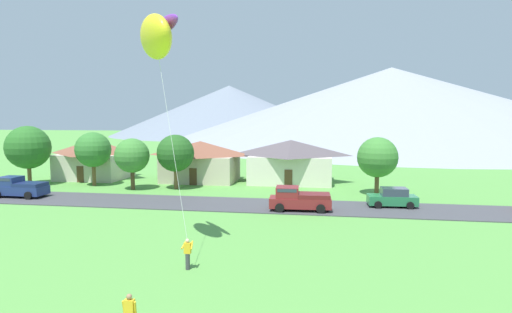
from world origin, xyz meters
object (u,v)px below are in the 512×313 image
(pickup_truck_maroon_east_side, at_px, (299,199))
(kite_flyer_with_kite, at_px, (157,37))
(house_leftmost, at_px, (201,160))
(tree_near_left, at_px, (28,147))
(tree_right_of_center, at_px, (175,153))
(house_left_center, at_px, (95,158))
(tree_left_of_center, at_px, (93,150))
(tree_near_right, at_px, (378,157))
(pickup_truck_navy_west_side, at_px, (19,187))
(house_right_center, at_px, (291,160))
(tree_center, at_px, (132,156))
(parked_car_green_west_end, at_px, (393,198))

(pickup_truck_maroon_east_side, relative_size, kite_flyer_with_kite, 0.38)
(house_leftmost, distance_m, tree_near_left, 19.88)
(tree_right_of_center, xyz_separation_m, kite_flyer_with_kite, (6.55, -20.74, 8.64))
(house_leftmost, xyz_separation_m, house_left_center, (-14.12, 0.03, 0.03))
(tree_left_of_center, bearing_deg, tree_near_right, -1.28)
(pickup_truck_navy_west_side, bearing_deg, tree_right_of_center, 27.94)
(house_right_center, bearing_deg, house_left_center, -178.04)
(house_leftmost, xyz_separation_m, tree_center, (-5.67, -6.91, 1.17))
(kite_flyer_with_kite, bearing_deg, house_left_center, 126.43)
(house_left_center, distance_m, parked_car_green_west_end, 37.14)
(kite_flyer_with_kite, bearing_deg, pickup_truck_navy_west_side, 146.26)
(house_left_center, height_order, tree_center, tree_center)
(house_leftmost, relative_size, kite_flyer_with_kite, 0.68)
(house_left_center, bearing_deg, pickup_truck_navy_west_side, -92.98)
(tree_left_of_center, xyz_separation_m, pickup_truck_maroon_east_side, (24.18, -9.26, -3.11))
(pickup_truck_maroon_east_side, bearing_deg, house_leftmost, 131.87)
(parked_car_green_west_end, bearing_deg, house_right_center, 128.38)
(house_left_center, bearing_deg, tree_near_right, -9.68)
(house_leftmost, height_order, kite_flyer_with_kite, kite_flyer_with_kite)
(parked_car_green_west_end, xyz_separation_m, kite_flyer_with_kite, (-15.66, -14.72, 11.73))
(house_leftmost, relative_size, pickup_truck_navy_west_side, 1.80)
(house_leftmost, height_order, tree_near_left, tree_near_left)
(tree_left_of_center, height_order, tree_right_of_center, tree_left_of_center)
(tree_near_right, bearing_deg, tree_near_left, -179.69)
(house_leftmost, xyz_separation_m, tree_near_right, (20.41, -5.86, 1.30))
(parked_car_green_west_end, bearing_deg, tree_center, 169.79)
(house_right_center, bearing_deg, tree_near_right, -35.92)
(tree_left_of_center, height_order, kite_flyer_with_kite, kite_flyer_with_kite)
(house_right_center, xyz_separation_m, pickup_truck_navy_west_side, (-25.88, -13.83, -1.61))
(tree_left_of_center, bearing_deg, pickup_truck_navy_west_side, -114.48)
(tree_near_left, xyz_separation_m, parked_car_green_west_end, (39.91, -5.64, -3.55))
(tree_left_of_center, relative_size, tree_right_of_center, 1.03)
(tree_near_left, bearing_deg, house_leftmost, 17.88)
(house_right_center, bearing_deg, tree_left_of_center, -164.85)
(parked_car_green_west_end, height_order, kite_flyer_with_kite, kite_flyer_with_kite)
(house_left_center, xyz_separation_m, pickup_truck_navy_west_side, (-0.68, -12.97, -1.55))
(house_right_center, relative_size, parked_car_green_west_end, 2.45)
(tree_left_of_center, distance_m, pickup_truck_maroon_east_side, 26.08)
(tree_center, bearing_deg, tree_left_of_center, 162.64)
(tree_center, distance_m, kite_flyer_with_kite, 24.14)
(house_leftmost, height_order, tree_center, tree_center)
(house_leftmost, bearing_deg, house_right_center, 4.60)
(house_right_center, bearing_deg, tree_right_of_center, -151.68)
(tree_near_left, xyz_separation_m, kite_flyer_with_kite, (24.25, -20.36, 8.18))
(tree_left_of_center, height_order, tree_center, tree_left_of_center)
(house_left_center, bearing_deg, pickup_truck_maroon_east_side, -28.11)
(house_right_center, height_order, pickup_truck_navy_west_side, house_right_center)
(tree_center, height_order, pickup_truck_navy_west_side, tree_center)
(tree_near_left, bearing_deg, tree_left_of_center, 6.92)
(house_right_center, xyz_separation_m, tree_center, (-16.75, -7.80, 1.07))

